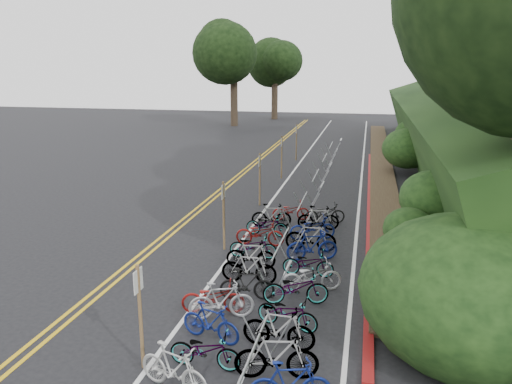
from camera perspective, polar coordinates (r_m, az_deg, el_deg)
ground at (r=14.01m, az=-11.96°, el=-13.32°), size 120.00×120.00×0.00m
road_markings at (r=22.77m, az=0.02°, el=-2.12°), size 7.47×80.00×0.01m
red_curb at (r=24.07m, az=12.89°, el=-1.46°), size 0.25×28.00×0.10m
embankment at (r=31.42m, az=26.60°, el=5.70°), size 14.30×48.14×9.11m
bike_rack_front at (r=10.31m, az=-0.32°, el=-18.85°), size 1.09×2.77×1.06m
bike_racks_rest at (r=24.96m, az=6.80°, el=1.26°), size 1.14×23.00×1.17m
signpost_near at (r=11.15m, az=-13.12°, el=-12.99°), size 0.08×0.40×2.40m
signposts_rest at (r=26.15m, az=1.83°, el=3.24°), size 0.08×18.40×2.50m
bike_front at (r=13.56m, az=-4.92°, el=-11.91°), size 0.94×1.78×0.89m
bike_valet at (r=15.57m, az=2.60°, el=-8.16°), size 3.29×13.70×1.08m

